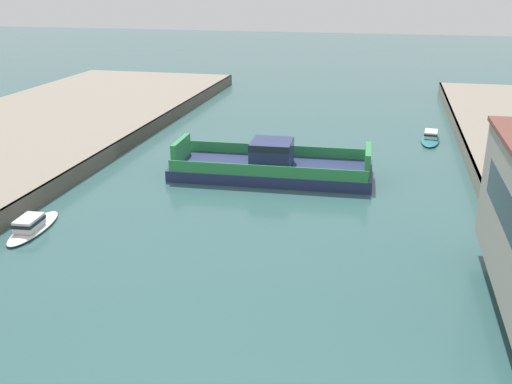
{
  "coord_description": "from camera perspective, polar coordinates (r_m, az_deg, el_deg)",
  "views": [
    {
      "loc": [
        9.73,
        -12.87,
        18.24
      ],
      "look_at": [
        0.0,
        29.9,
        2.0
      ],
      "focal_mm": 40.62,
      "sensor_mm": 36.0,
      "label": 1
    }
  ],
  "objects": [
    {
      "name": "chain_ferry",
      "position": [
        56.44,
        1.54,
        2.62
      ],
      "size": [
        19.57,
        7.97,
        3.58
      ],
      "color": "navy",
      "rests_on": "ground"
    },
    {
      "name": "moored_boat_near_right",
      "position": [
        72.44,
        16.82,
        5.19
      ],
      "size": [
        2.73,
        7.25,
        1.11
      ],
      "color": "#237075",
      "rests_on": "ground"
    },
    {
      "name": "moored_boat_near_left",
      "position": [
        47.51,
        -21.23,
        -3.1
      ],
      "size": [
        2.59,
        6.96,
        1.27
      ],
      "color": "white",
      "rests_on": "ground"
    }
  ]
}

